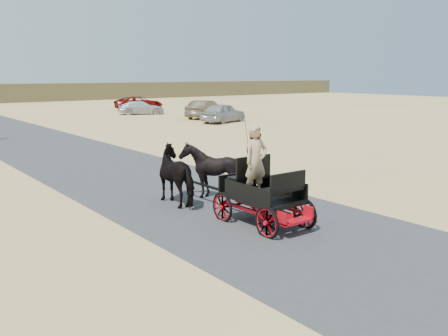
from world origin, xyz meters
TOP-DOWN VIEW (x-y plane):
  - ground at (0.00, 0.00)m, footprint 140.00×140.00m
  - road at (0.00, 0.00)m, footprint 6.00×140.00m
  - carriage at (-0.09, -0.08)m, footprint 1.30×2.40m
  - horse_left at (-0.64, 2.92)m, footprint 0.91×2.01m
  - horse_right at (0.46, 2.92)m, footprint 1.37×1.54m
  - driver_man at (-0.29, -0.03)m, footprint 0.66×0.43m
  - passenger_woman at (0.21, 0.52)m, footprint 0.77×0.60m
  - car_a at (15.15, 21.76)m, footprint 4.72×3.15m
  - car_b at (16.21, 25.73)m, footprint 4.77×3.66m
  - car_c at (13.77, 32.63)m, footprint 4.56×3.26m
  - car_d at (16.53, 38.26)m, footprint 5.28×2.98m

SIDE VIEW (x-z plane):
  - ground at x=0.00m, z-range 0.00..0.00m
  - road at x=0.00m, z-range 0.00..0.01m
  - carriage at x=-0.09m, z-range 0.00..0.72m
  - car_c at x=13.77m, z-range 0.00..1.23m
  - car_d at x=16.53m, z-range 0.00..1.39m
  - car_a at x=15.15m, z-range 0.00..1.49m
  - car_b at x=16.21m, z-range 0.00..1.51m
  - horse_left at x=-0.64m, z-range 0.00..1.70m
  - horse_right at x=0.46m, z-range 0.00..1.70m
  - passenger_woman at x=0.21m, z-range 0.72..2.30m
  - driver_man at x=-0.29m, z-range 0.72..2.52m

